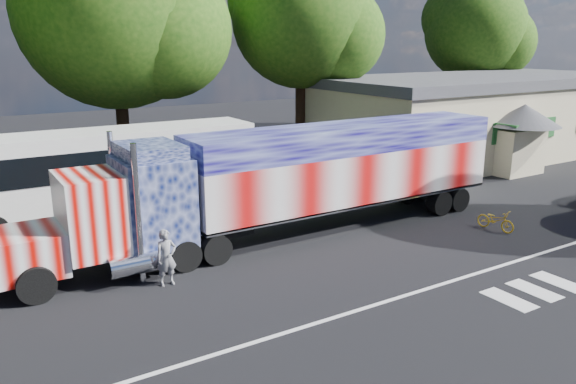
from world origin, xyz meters
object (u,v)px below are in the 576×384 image
bicycle (496,220)px  coach_bus (110,172)px  tree_n_mid (118,12)px  tree_far_ne (477,31)px  woman (166,258)px  tree_ne_a (304,19)px  semi_truck (293,178)px

bicycle → coach_bus: bearing=132.2°
bicycle → tree_n_mid: bearing=109.2°
coach_bus → tree_n_mid: size_ratio=0.89×
coach_bus → tree_far_ne: size_ratio=1.03×
woman → tree_ne_a: bearing=42.4°
woman → tree_ne_a: 21.69m
semi_truck → tree_n_mid: 15.94m
bicycle → tree_ne_a: 18.18m
coach_bus → tree_ne_a: bearing=22.9°
semi_truck → coach_bus: bearing=128.8°
tree_far_ne → tree_ne_a: bearing=-172.5°
tree_ne_a → semi_truck: bearing=-124.9°
bicycle → tree_ne_a: size_ratio=0.12×
woman → tree_far_ne: tree_far_ne is taller
tree_far_ne → coach_bus: bearing=-165.7°
bicycle → tree_ne_a: (1.34, 16.13, 8.28)m
semi_truck → bicycle: size_ratio=13.05×
coach_bus → tree_ne_a: (13.81, 5.83, 6.78)m
tree_far_ne → bicycle: bearing=-137.0°
coach_bus → woman: (-0.58, -8.39, -1.02)m
coach_bus → bicycle: 16.23m
tree_n_mid → tree_ne_a: size_ratio=1.10×
tree_n_mid → tree_ne_a: bearing=-10.6°
woman → tree_n_mid: (3.65, 16.23, 8.03)m
coach_bus → bicycle: size_ratio=7.98×
woman → tree_n_mid: tree_n_mid is taller
woman → tree_ne_a: tree_ne_a is taller
semi_truck → tree_far_ne: size_ratio=1.68×
tree_n_mid → tree_ne_a: 10.93m
tree_far_ne → tree_ne_a: tree_ne_a is taller
coach_bus → woman: 8.47m
coach_bus → woman: coach_bus is taller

